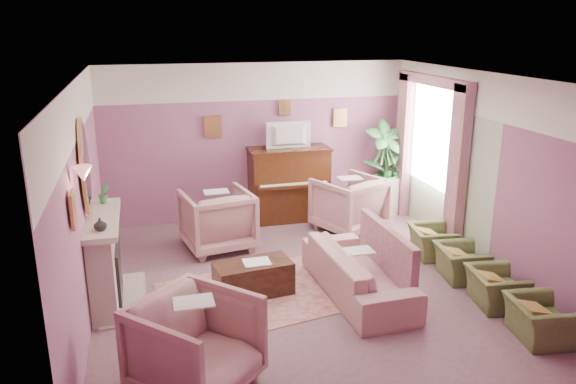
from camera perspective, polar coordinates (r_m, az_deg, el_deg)
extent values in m
cube|color=#735159|center=(7.82, 1.64, -9.40)|extent=(5.50, 6.00, 0.01)
cube|color=white|center=(7.05, 1.84, 11.48)|extent=(5.50, 6.00, 0.01)
cube|color=#7F547B|center=(10.14, -3.12, 5.10)|extent=(5.50, 0.02, 2.80)
cube|color=#7F547B|center=(4.71, 12.34, -9.48)|extent=(5.50, 0.02, 2.80)
cube|color=#7F547B|center=(7.07, -20.16, -1.14)|extent=(0.02, 6.00, 2.80)
cube|color=#7F547B|center=(8.49, 19.82, 1.80)|extent=(0.02, 6.00, 2.80)
cube|color=white|center=(9.97, -3.20, 11.15)|extent=(5.50, 0.01, 0.65)
cube|color=#AFC19E|center=(9.62, 15.25, 1.89)|extent=(0.01, 3.00, 2.15)
cube|color=#B3A693|center=(7.53, -18.18, -6.77)|extent=(0.30, 1.40, 1.10)
cube|color=black|center=(7.58, -17.32, -7.76)|extent=(0.18, 0.72, 0.68)
cube|color=orange|center=(7.65, -16.90, -8.96)|extent=(0.06, 0.54, 0.10)
cube|color=#B3A693|center=(7.33, -18.35, -2.65)|extent=(0.40, 1.55, 0.07)
cube|color=#B3A693|center=(7.74, -16.32, -10.32)|extent=(0.55, 1.50, 0.02)
ellipsoid|color=#B1824A|center=(7.15, -19.96, 2.41)|extent=(0.04, 0.72, 1.20)
ellipsoid|color=white|center=(7.15, -19.76, 2.43)|extent=(0.01, 0.60, 1.06)
cone|color=#E18E7F|center=(6.09, -20.12, 1.75)|extent=(0.20, 0.20, 0.16)
cube|color=#37190A|center=(10.13, 0.09, 0.74)|extent=(1.40, 0.60, 1.30)
cube|color=#37190A|center=(9.79, 0.62, 0.59)|extent=(1.30, 0.12, 0.06)
cube|color=silver|center=(9.78, 0.62, 0.81)|extent=(1.20, 0.08, 0.02)
cube|color=#37190A|center=(9.97, 0.09, 4.39)|extent=(1.45, 0.65, 0.04)
imported|color=black|center=(9.86, 0.17, 5.97)|extent=(0.80, 0.12, 0.48)
cube|color=#B1824A|center=(9.91, -7.66, 6.58)|extent=(0.30, 0.03, 0.38)
cube|color=#B1824A|center=(10.45, 5.31, 7.52)|extent=(0.26, 0.03, 0.34)
cube|color=#B1824A|center=(10.11, -0.32, 8.54)|extent=(0.22, 0.03, 0.26)
cube|color=#B1824A|center=(5.83, -21.00, -1.64)|extent=(0.03, 0.28, 0.36)
cube|color=white|center=(9.68, 14.63, 5.83)|extent=(0.03, 1.40, 1.80)
cube|color=#9A5E69|center=(8.96, 16.83, 2.16)|extent=(0.16, 0.34, 2.60)
cube|color=#9A5E69|center=(10.52, 11.66, 4.64)|extent=(0.16, 0.34, 2.60)
cube|color=#9A5E69|center=(9.53, 14.58, 10.90)|extent=(0.16, 2.20, 0.16)
imported|color=#306D33|center=(7.80, -18.20, -0.16)|extent=(0.16, 0.16, 0.28)
imported|color=white|center=(6.82, -18.55, -3.13)|extent=(0.16, 0.16, 0.16)
cube|color=#A56960|center=(7.58, -2.74, -10.27)|extent=(2.78, 2.22, 0.01)
cube|color=#311B11|center=(7.49, -3.55, -8.74)|extent=(1.06, 0.63, 0.45)
cube|color=white|center=(7.41, -3.20, -7.10)|extent=(0.35, 0.28, 0.01)
imported|color=tan|center=(7.47, 7.13, -7.21)|extent=(0.71, 2.14, 0.86)
cube|color=#9A5E69|center=(7.55, 10.01, -5.67)|extent=(0.11, 1.62, 0.59)
imported|color=tan|center=(8.91, -7.21, -2.50)|extent=(1.01, 1.01, 1.06)
imported|color=tan|center=(9.65, 6.24, -0.94)|extent=(1.01, 1.01, 1.06)
imported|color=tan|center=(5.64, -9.36, -14.67)|extent=(1.01, 1.01, 1.06)
imported|color=#546031|center=(7.07, 24.21, -11.22)|extent=(0.50, 0.71, 0.61)
imported|color=#546031|center=(7.64, 20.40, -8.63)|extent=(0.50, 0.71, 0.61)
imported|color=#546031|center=(8.26, 17.17, -6.38)|extent=(0.50, 0.71, 0.61)
imported|color=#546031|center=(8.91, 14.42, -4.44)|extent=(0.50, 0.71, 0.61)
cylinder|color=silver|center=(10.76, 9.99, -0.23)|extent=(0.52, 0.52, 0.70)
imported|color=#306D33|center=(10.62, 10.13, 2.46)|extent=(0.30, 0.30, 0.34)
imported|color=#306D33|center=(10.59, 10.94, 2.21)|extent=(0.16, 0.16, 0.28)
cylinder|color=brown|center=(10.72, 9.56, -1.28)|extent=(0.34, 0.34, 0.34)
imported|color=#306D33|center=(10.48, 9.79, 3.35)|extent=(0.76, 0.76, 1.44)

